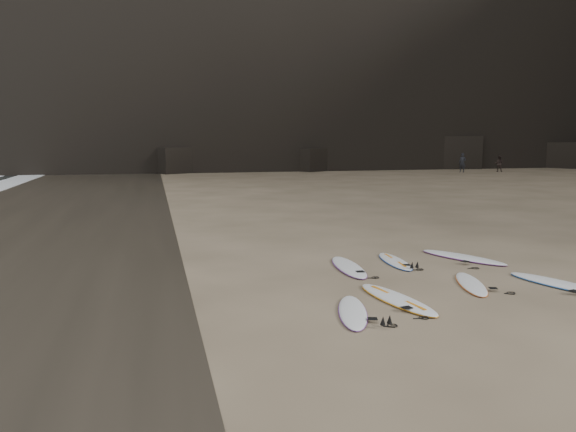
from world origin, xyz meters
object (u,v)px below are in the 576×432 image
Objects in this scene: surfboard_2 at (471,284)px; person_b at (499,164)px; surfboard_1 at (397,299)px; surfboard_5 at (349,267)px; person_a at (462,163)px; surfboard_6 at (395,261)px; surfboard_3 at (561,284)px; surfboard_7 at (463,257)px; surfboard_0 at (353,311)px.

surfboard_2 is 46.93m from person_b.
surfboard_1 reaches higher than surfboard_5.
surfboard_2 is at bearing -41.66° from surfboard_5.
person_b is at bearing 49.77° from person_a.
surfboard_6 reaches higher than surfboard_2.
surfboard_6 is (-2.81, 3.26, -0.01)m from surfboard_3.
surfboard_1 is 1.17× the size of surfboard_6.
surfboard_7 is at bearing 4.91° from surfboard_6.
surfboard_2 is 0.97× the size of surfboard_6.
surfboard_7 is at bearing 33.47° from surfboard_1.
surfboard_3 is at bearing 24.82° from surfboard_0.
surfboard_0 and surfboard_6 have the same top height.
surfboard_1 is at bearing -71.67° from person_a.
surfboard_5 reaches higher than surfboard_6.
surfboard_6 is 0.83× the size of surfboard_7.
person_b is (29.03, 36.21, 0.77)m from surfboard_5.
surfboard_7 is (1.39, 2.71, 0.01)m from surfboard_2.
surfboard_7 is (2.14, 0.00, 0.01)m from surfboard_6.
surfboard_7 is at bearing 81.44° from surfboard_2.
surfboard_0 is 1.20× the size of person_a.
surfboard_3 is 1.43× the size of person_a.
person_b is at bearing 55.42° from surfboard_5.
surfboard_5 is at bearing -73.83° from person_a.
surfboard_2 is 44.79m from person_a.
surfboard_2 is at bearing -69.74° from person_a.
surfboard_1 is at bearing 42.19° from surfboard_0.
surfboard_0 is 6.39m from surfboard_7.
surfboard_2 is 0.82× the size of surfboard_3.
surfboard_6 is 45.19m from person_b.
surfboard_5 is 1.61× the size of person_b.
surfboard_0 is 3.78m from surfboard_2.
surfboard_3 reaches higher than surfboard_6.
surfboard_2 is at bearing 37.88° from surfboard_0.
surfboard_1 is at bearing -142.31° from surfboard_2.
surfboard_1 is 2.41m from surfboard_2.
surfboard_1 reaches higher than surfboard_0.
surfboard_3 is at bearing -105.19° from surfboard_7.
person_a is (21.28, 35.91, 0.91)m from surfboard_7.
surfboard_5 is (1.25, 3.72, 0.01)m from surfboard_0.
person_b is at bearing 57.40° from surfboard_6.
surfboard_1 is at bearing -108.76° from surfboard_6.
person_b reaches higher than surfboard_6.
surfboard_3 is at bearing 3.49° from surfboard_2.
person_b is at bearing 73.92° from surfboard_2.
surfboard_3 is (5.58, 0.82, 0.01)m from surfboard_0.
surfboard_5 is at bearing 87.86° from person_b.
person_a is at bearing 73.19° from surfboard_0.
surfboard_5 reaches higher than surfboard_2.
surfboard_3 is at bearing -29.62° from surfboard_5.
surfboard_3 reaches higher than surfboard_0.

